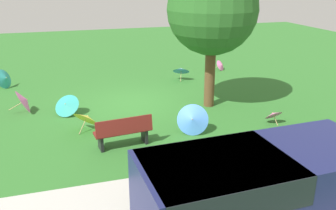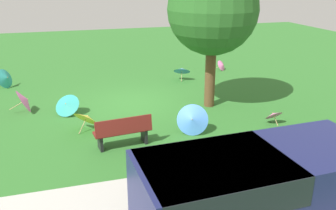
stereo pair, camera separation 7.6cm
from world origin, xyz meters
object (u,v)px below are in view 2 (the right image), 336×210
Objects in this scene: van_dark at (251,185)px; parasol_blue_2 at (182,70)px; parasol_teal_2 at (66,105)px; parasol_pink_1 at (273,115)px; parasol_pink_2 at (25,100)px; parasol_pink_0 at (222,65)px; park_bench at (123,131)px; parasol_teal_3 at (6,78)px; parasol_blue_1 at (192,120)px; parasol_yellow_0 at (87,117)px; shade_tree at (213,10)px.

van_dark is 10.33m from parasol_blue_2.
parasol_teal_2 is (5.20, 3.05, -0.10)m from parasol_blue_2.
parasol_pink_1 is 8.46m from parasol_pink_2.
parasol_pink_0 is at bearing -100.83° from parasol_pink_1.
parasol_pink_0 is at bearing -131.29° from park_bench.
parasol_pink_2 is 3.47m from parasol_teal_3.
parasol_teal_2 is 1.53m from parasol_pink_2.
van_dark is 4.17× the size of parasol_blue_1.
parasol_blue_1 is 1.16× the size of parasol_blue_2.
parasol_blue_2 is at bearing -149.63° from parasol_teal_2.
parasol_teal_2 is (6.39, -2.70, 0.06)m from parasol_pink_1.
parasol_blue_1 is 1.75× the size of parasol_pink_1.
parasol_blue_2 is (-2.05, -10.12, -0.44)m from van_dark.
parasol_blue_1 is 3.25m from parasol_yellow_0.
parasol_teal_3 is at bearing -59.58° from parasol_teal_2.
parasol_teal_2 is at bearing 152.82° from parasol_pink_2.
parasol_blue_1 reaches higher than parasol_teal_3.
parasol_pink_1 is (-1.19, 5.74, -0.17)m from parasol_blue_2.
parasol_pink_1 is at bearing 79.17° from parasol_pink_0.
parasol_pink_2 reaches higher than parasol_pink_1.
parasol_blue_2 is 0.87× the size of parasol_teal_2.
parasol_yellow_0 reaches higher than parasol_pink_0.
parasol_yellow_0 reaches higher than parasol_teal_2.
parasol_teal_2 is at bearing -22.87° from parasol_pink_1.
van_dark is 4.93× the size of parasol_pink_2.
parasol_blue_1 reaches higher than parasol_yellow_0.
parasol_pink_2 is (4.94, -3.44, -0.04)m from parasol_blue_1.
parasol_blue_2 is 1.51× the size of parasol_pink_1.
park_bench is 1.69× the size of parasol_teal_3.
parasol_pink_0 is (-2.50, -1.09, -0.20)m from parasol_blue_2.
parasol_blue_1 is at bearing 131.30° from parasol_teal_3.
parasol_yellow_0 is at bearing -65.02° from van_dark.
parasol_pink_1 is at bearing 157.13° from parasol_teal_2.
parasol_teal_3 reaches higher than parasol_yellow_0.
parasol_blue_2 is 1.02× the size of parasol_pink_2.
park_bench is 2.15m from parasol_blue_1.
shade_tree is 3.99m from parasol_blue_1.
shade_tree is 5.28× the size of parasol_pink_2.
van_dark is 12.40m from parasol_teal_3.
shade_tree is at bearing -123.71° from parasol_blue_1.
shade_tree is 5.51m from parasol_yellow_0.
parasol_pink_1 is at bearing 142.49° from parasol_teal_3.
parasol_blue_1 reaches higher than parasol_pink_1.
parasol_yellow_0 is 1.62m from parasol_teal_2.
van_dark reaches higher than parasol_blue_1.
parasol_yellow_0 is (7.14, 5.66, 0.15)m from parasol_pink_0.
parasol_yellow_0 is (4.64, 4.57, -0.06)m from parasol_blue_2.
van_dark is at bearing 114.98° from parasol_yellow_0.
parasol_blue_1 is (1.48, 2.22, -2.96)m from shade_tree.
parasol_pink_1 is 0.68× the size of parasol_pink_2.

